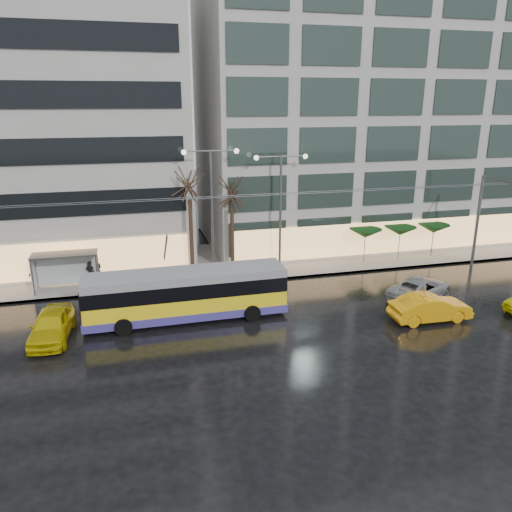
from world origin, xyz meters
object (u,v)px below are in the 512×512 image
object	(u,v)px
taxi_a	(52,325)
street_lamp_near	(212,196)
bus_shelter	(60,263)
trolleybus	(186,296)

from	to	relation	value
taxi_a	street_lamp_near	bearing A→B (deg)	41.27
bus_shelter	taxi_a	xyz separation A→B (m)	(0.28, -7.44, -1.16)
trolleybus	bus_shelter	xyz separation A→B (m)	(-7.62, 6.71, 0.50)
street_lamp_near	taxi_a	bearing A→B (deg)	-143.23
bus_shelter	street_lamp_near	xyz separation A→B (m)	(10.38, 0.11, 4.03)
bus_shelter	taxi_a	bearing A→B (deg)	-87.86
bus_shelter	street_lamp_near	world-z (taller)	street_lamp_near
bus_shelter	taxi_a	world-z (taller)	bus_shelter
trolleybus	bus_shelter	size ratio (longest dim) A/B	2.77
bus_shelter	taxi_a	distance (m)	7.53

